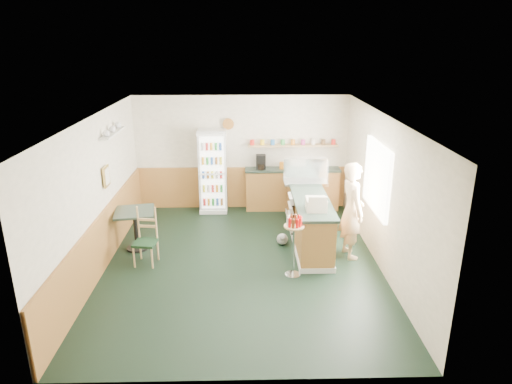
{
  "coord_description": "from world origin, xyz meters",
  "views": [
    {
      "loc": [
        0.09,
        -7.51,
        3.97
      ],
      "look_at": [
        0.28,
        0.6,
        1.19
      ],
      "focal_mm": 32.0,
      "sensor_mm": 36.0,
      "label": 1
    }
  ],
  "objects_px": {
    "drinks_fridge": "(213,171)",
    "cafe_chair": "(146,234)",
    "shopkeeper": "(352,210)",
    "condiment_stand": "(294,236)",
    "cafe_table": "(135,222)",
    "cash_register": "(316,204)",
    "display_case": "(305,172)"
  },
  "relations": [
    {
      "from": "display_case",
      "to": "condiment_stand",
      "type": "relative_size",
      "value": 0.84
    },
    {
      "from": "shopkeeper",
      "to": "condiment_stand",
      "type": "bearing_deg",
      "value": 112.7
    },
    {
      "from": "display_case",
      "to": "cafe_chair",
      "type": "xyz_separation_m",
      "value": [
        -3.09,
        -1.53,
        -0.72
      ]
    },
    {
      "from": "cafe_table",
      "to": "shopkeeper",
      "type": "bearing_deg",
      "value": -5.24
    },
    {
      "from": "drinks_fridge",
      "to": "cafe_table",
      "type": "relative_size",
      "value": 2.32
    },
    {
      "from": "cafe_table",
      "to": "display_case",
      "type": "bearing_deg",
      "value": 16.23
    },
    {
      "from": "condiment_stand",
      "to": "cash_register",
      "type": "bearing_deg",
      "value": 51.04
    },
    {
      "from": "drinks_fridge",
      "to": "cash_register",
      "type": "relative_size",
      "value": 5.11
    },
    {
      "from": "cash_register",
      "to": "condiment_stand",
      "type": "relative_size",
      "value": 0.35
    },
    {
      "from": "display_case",
      "to": "shopkeeper",
      "type": "xyz_separation_m",
      "value": [
        0.7,
        -1.37,
        -0.35
      ]
    },
    {
      "from": "cash_register",
      "to": "shopkeeper",
      "type": "height_order",
      "value": "shopkeeper"
    },
    {
      "from": "drinks_fridge",
      "to": "cafe_chair",
      "type": "relative_size",
      "value": 1.86
    },
    {
      "from": "condiment_stand",
      "to": "cafe_chair",
      "type": "bearing_deg",
      "value": 167.65
    },
    {
      "from": "condiment_stand",
      "to": "display_case",
      "type": "bearing_deg",
      "value": 78.0
    },
    {
      "from": "drinks_fridge",
      "to": "display_case",
      "type": "xyz_separation_m",
      "value": [
        2.03,
        -1.08,
        0.29
      ]
    },
    {
      "from": "display_case",
      "to": "cafe_table",
      "type": "xyz_separation_m",
      "value": [
        -3.4,
        -0.99,
        -0.7
      ]
    },
    {
      "from": "cafe_chair",
      "to": "condiment_stand",
      "type": "bearing_deg",
      "value": -4.69
    },
    {
      "from": "condiment_stand",
      "to": "cafe_table",
      "type": "xyz_separation_m",
      "value": [
        -2.95,
        1.12,
        -0.19
      ]
    },
    {
      "from": "shopkeeper",
      "to": "display_case",
      "type": "bearing_deg",
      "value": 17.0
    },
    {
      "from": "display_case",
      "to": "cafe_chair",
      "type": "bearing_deg",
      "value": -153.71
    },
    {
      "from": "shopkeeper",
      "to": "cafe_table",
      "type": "distance_m",
      "value": 4.13
    },
    {
      "from": "cash_register",
      "to": "cafe_chair",
      "type": "bearing_deg",
      "value": -178.58
    },
    {
      "from": "condiment_stand",
      "to": "cafe_chair",
      "type": "distance_m",
      "value": 2.72
    },
    {
      "from": "drinks_fridge",
      "to": "cafe_chair",
      "type": "height_order",
      "value": "drinks_fridge"
    },
    {
      "from": "cafe_table",
      "to": "cafe_chair",
      "type": "distance_m",
      "value": 0.62
    },
    {
      "from": "shopkeeper",
      "to": "condiment_stand",
      "type": "distance_m",
      "value": 1.38
    },
    {
      "from": "condiment_stand",
      "to": "cafe_table",
      "type": "bearing_deg",
      "value": 159.28
    },
    {
      "from": "cash_register",
      "to": "condiment_stand",
      "type": "xyz_separation_m",
      "value": [
        -0.45,
        -0.55,
        -0.36
      ]
    },
    {
      "from": "drinks_fridge",
      "to": "shopkeeper",
      "type": "relative_size",
      "value": 1.06
    },
    {
      "from": "drinks_fridge",
      "to": "cafe_chair",
      "type": "bearing_deg",
      "value": -112.25
    },
    {
      "from": "shopkeeper",
      "to": "cafe_table",
      "type": "bearing_deg",
      "value": 74.62
    },
    {
      "from": "drinks_fridge",
      "to": "condiment_stand",
      "type": "height_order",
      "value": "drinks_fridge"
    }
  ]
}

